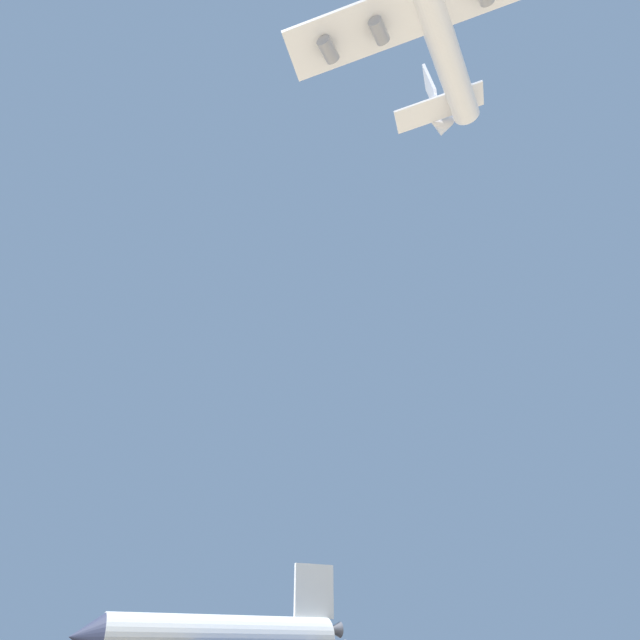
% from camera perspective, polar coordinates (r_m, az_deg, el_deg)
% --- Properties ---
extents(space_shuttle, '(38.80, 26.20, 15.80)m').
position_cam_1_polar(space_shuttle, '(92.80, -9.92, -28.37)').
color(space_shuttle, white).
rests_on(space_shuttle, ground).
extents(carrier_jet, '(63.34, 58.40, 21.87)m').
position_cam_1_polar(carrier_jet, '(137.59, 10.37, 28.39)').
color(carrier_jet, white).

